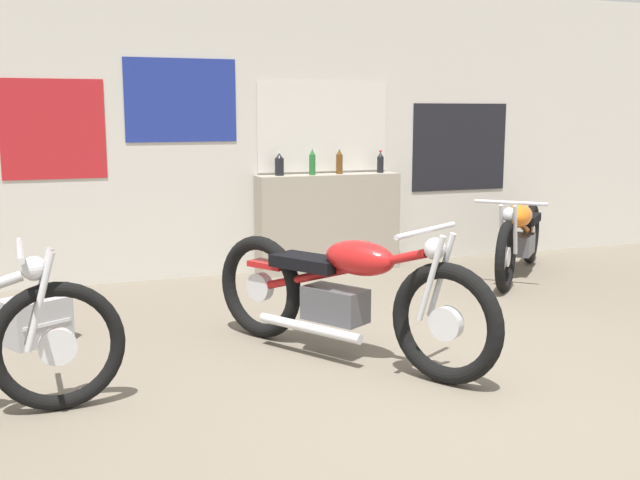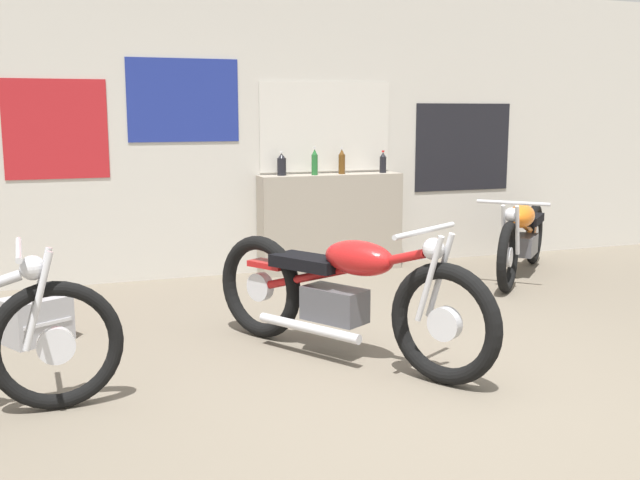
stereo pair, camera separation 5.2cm
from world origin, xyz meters
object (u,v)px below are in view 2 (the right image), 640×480
at_px(motorcycle_red, 343,293).
at_px(bottle_right_center, 383,163).
at_px(bottle_leftmost, 282,165).
at_px(hard_case_silver, 36,319).
at_px(bottle_left_center, 315,162).
at_px(bottle_center, 342,162).
at_px(motorcycle_orange, 522,236).

bearing_deg(motorcycle_red, bottle_right_center, 60.83).
height_order(bottle_leftmost, hard_case_silver, bottle_leftmost).
bearing_deg(hard_case_silver, bottle_leftmost, 34.60).
xyz_separation_m(bottle_left_center, bottle_right_center, (0.74, 0.03, -0.02)).
bearing_deg(bottle_right_center, motorcycle_red, -119.17).
relative_size(bottle_leftmost, bottle_left_center, 0.85).
distance_m(bottle_left_center, motorcycle_red, 2.73).
xyz_separation_m(bottle_center, motorcycle_red, (-1.00, -2.58, -0.65)).
bearing_deg(bottle_center, motorcycle_orange, -30.48).
bearing_deg(motorcycle_red, bottle_leftmost, 81.67).
xyz_separation_m(bottle_leftmost, bottle_left_center, (0.32, -0.06, 0.02)).
distance_m(bottle_leftmost, motorcycle_orange, 2.42).
bearing_deg(bottle_leftmost, bottle_center, -2.07).
bearing_deg(motorcycle_orange, bottle_center, 149.52).
bearing_deg(motorcycle_red, hard_case_silver, 150.71).
bearing_deg(motorcycle_orange, motorcycle_red, -146.08).
bearing_deg(bottle_leftmost, motorcycle_red, -98.33).
distance_m(bottle_left_center, hard_case_silver, 3.12).
relative_size(bottle_center, bottle_right_center, 1.18).
distance_m(bottle_center, bottle_right_center, 0.45).
height_order(bottle_right_center, motorcycle_orange, bottle_right_center).
bearing_deg(bottle_left_center, bottle_right_center, 2.30).
relative_size(bottle_leftmost, bottle_right_center, 1.04).
bearing_deg(bottle_left_center, motorcycle_orange, -25.37).
bearing_deg(hard_case_silver, motorcycle_orange, 8.30).
distance_m(bottle_right_center, motorcycle_orange, 1.55).
distance_m(bottle_left_center, bottle_right_center, 0.74).
bearing_deg(motorcycle_orange, bottle_left_center, 154.63).
xyz_separation_m(bottle_leftmost, motorcycle_red, (-0.38, -2.61, -0.64)).
height_order(bottle_center, bottle_right_center, bottle_center).
distance_m(bottle_leftmost, hard_case_silver, 2.89).
xyz_separation_m(motorcycle_orange, motorcycle_red, (-2.51, -1.69, 0.04)).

